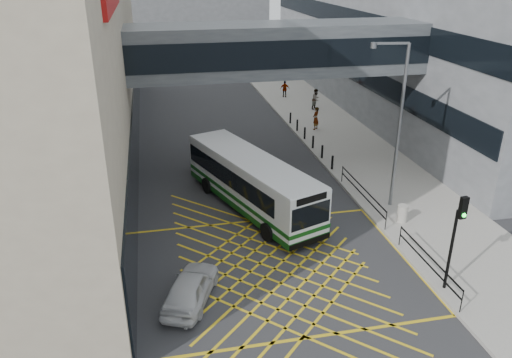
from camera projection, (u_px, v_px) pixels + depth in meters
ground at (275, 269)px, 21.94m from camera, size 120.00×120.00×0.00m
skybridge at (277, 49)px, 30.23m from camera, size 20.00×4.10×3.00m
pavement at (344, 142)px, 37.04m from camera, size 6.00×54.00×0.16m
box_junction at (275, 269)px, 21.93m from camera, size 12.00×9.00×0.01m
bus at (250, 181)px, 26.80m from camera, size 5.81×10.57×2.91m
car_white at (191, 287)px, 19.62m from camera, size 3.12×4.41×1.30m
car_dark at (218, 164)px, 31.44m from camera, size 2.86×4.59×1.34m
car_silver at (233, 149)px, 34.11m from camera, size 2.58×4.29×1.25m
traffic_light at (457, 230)px, 19.22m from camera, size 0.31×0.50×4.22m
street_lamp at (397, 117)px, 25.34m from camera, size 1.98×0.53×8.70m
litter_bin at (402, 213)px, 25.42m from camera, size 0.52×0.52×0.91m
kerb_railings at (388, 219)px, 24.34m from camera, size 0.05×12.54×1.00m
bollards at (309, 137)px, 36.30m from camera, size 0.14×10.14×0.90m
pedestrian_a at (316, 118)px, 39.14m from camera, size 0.87×0.86×1.79m
pedestrian_b at (316, 99)px, 44.52m from camera, size 1.01×0.95×1.81m
pedestrian_c at (285, 89)px, 48.47m from camera, size 1.01×0.64×1.58m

